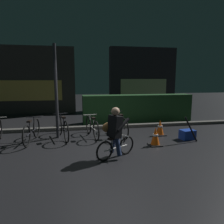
{
  "coord_description": "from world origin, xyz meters",
  "views": [
    {
      "loc": [
        -0.91,
        -5.5,
        1.91
      ],
      "look_at": [
        0.2,
        0.6,
        0.9
      ],
      "focal_mm": 32.91,
      "sensor_mm": 36.0,
      "label": 1
    }
  ],
  "objects_px": {
    "parked_bike_left_mid": "(32,131)",
    "traffic_cone_far": "(160,128)",
    "traffic_cone_near": "(155,137)",
    "blue_crate": "(187,135)",
    "parked_bike_right_mid": "(119,125)",
    "cyclist": "(115,133)",
    "closed_umbrella": "(191,129)",
    "street_post": "(56,92)",
    "parked_bike_center_right": "(92,127)",
    "parked_bike_center_left": "(63,128)"
  },
  "relations": [
    {
      "from": "traffic_cone_near",
      "to": "closed_umbrella",
      "type": "height_order",
      "value": "closed_umbrella"
    },
    {
      "from": "parked_bike_right_mid",
      "to": "traffic_cone_far",
      "type": "bearing_deg",
      "value": -107.33
    },
    {
      "from": "parked_bike_center_right",
      "to": "traffic_cone_near",
      "type": "relative_size",
      "value": 2.86
    },
    {
      "from": "street_post",
      "to": "blue_crate",
      "type": "xyz_separation_m",
      "value": [
        4.08,
        -0.9,
        -1.34
      ]
    },
    {
      "from": "traffic_cone_near",
      "to": "cyclist",
      "type": "height_order",
      "value": "cyclist"
    },
    {
      "from": "parked_bike_center_right",
      "to": "cyclist",
      "type": "distance_m",
      "value": 1.97
    },
    {
      "from": "parked_bike_center_left",
      "to": "parked_bike_left_mid",
      "type": "bearing_deg",
      "value": 89.33
    },
    {
      "from": "parked_bike_center_right",
      "to": "traffic_cone_far",
      "type": "xyz_separation_m",
      "value": [
        2.3,
        -0.2,
        -0.07
      ]
    },
    {
      "from": "blue_crate",
      "to": "closed_umbrella",
      "type": "distance_m",
      "value": 0.35
    },
    {
      "from": "parked_bike_left_mid",
      "to": "closed_umbrella",
      "type": "bearing_deg",
      "value": -93.52
    },
    {
      "from": "blue_crate",
      "to": "cyclist",
      "type": "height_order",
      "value": "cyclist"
    },
    {
      "from": "parked_bike_center_right",
      "to": "cyclist",
      "type": "xyz_separation_m",
      "value": [
        0.38,
        -1.9,
        0.3
      ]
    },
    {
      "from": "parked_bike_right_mid",
      "to": "closed_umbrella",
      "type": "bearing_deg",
      "value": -126.26
    },
    {
      "from": "traffic_cone_near",
      "to": "blue_crate",
      "type": "distance_m",
      "value": 1.32
    },
    {
      "from": "traffic_cone_near",
      "to": "parked_bike_left_mid",
      "type": "bearing_deg",
      "value": 164.73
    },
    {
      "from": "parked_bike_left_mid",
      "to": "street_post",
      "type": "bearing_deg",
      "value": -59.9
    },
    {
      "from": "parked_bike_right_mid",
      "to": "traffic_cone_far",
      "type": "height_order",
      "value": "parked_bike_right_mid"
    },
    {
      "from": "parked_bike_center_right",
      "to": "closed_umbrella",
      "type": "relative_size",
      "value": 1.8
    },
    {
      "from": "traffic_cone_far",
      "to": "blue_crate",
      "type": "bearing_deg",
      "value": -42.34
    },
    {
      "from": "parked_bike_right_mid",
      "to": "traffic_cone_near",
      "type": "distance_m",
      "value": 1.49
    },
    {
      "from": "traffic_cone_near",
      "to": "traffic_cone_far",
      "type": "bearing_deg",
      "value": 60.13
    },
    {
      "from": "street_post",
      "to": "parked_bike_left_mid",
      "type": "distance_m",
      "value": 1.41
    },
    {
      "from": "traffic_cone_near",
      "to": "traffic_cone_far",
      "type": "distance_m",
      "value": 1.16
    },
    {
      "from": "parked_bike_center_right",
      "to": "cyclist",
      "type": "bearing_deg",
      "value": -179.45
    },
    {
      "from": "parked_bike_right_mid",
      "to": "cyclist",
      "type": "xyz_separation_m",
      "value": [
        -0.53,
        -1.94,
        0.27
      ]
    },
    {
      "from": "street_post",
      "to": "parked_bike_left_mid",
      "type": "height_order",
      "value": "street_post"
    },
    {
      "from": "parked_bike_center_right",
      "to": "parked_bike_right_mid",
      "type": "distance_m",
      "value": 0.91
    },
    {
      "from": "street_post",
      "to": "parked_bike_center_right",
      "type": "bearing_deg",
      "value": -4.9
    },
    {
      "from": "blue_crate",
      "to": "traffic_cone_near",
      "type": "bearing_deg",
      "value": -162.23
    },
    {
      "from": "blue_crate",
      "to": "street_post",
      "type": "bearing_deg",
      "value": 167.56
    },
    {
      "from": "cyclist",
      "to": "traffic_cone_far",
      "type": "bearing_deg",
      "value": 12.4
    },
    {
      "from": "parked_bike_center_right",
      "to": "parked_bike_right_mid",
      "type": "bearing_deg",
      "value": -98.4
    },
    {
      "from": "parked_bike_center_left",
      "to": "parked_bike_right_mid",
      "type": "bearing_deg",
      "value": -103.13
    },
    {
      "from": "parked_bike_center_right",
      "to": "street_post",
      "type": "bearing_deg",
      "value": 74.32
    },
    {
      "from": "traffic_cone_far",
      "to": "blue_crate",
      "type": "xyz_separation_m",
      "value": [
        0.67,
        -0.61,
        -0.11
      ]
    },
    {
      "from": "parked_bike_right_mid",
      "to": "cyclist",
      "type": "height_order",
      "value": "cyclist"
    },
    {
      "from": "parked_bike_right_mid",
      "to": "cyclist",
      "type": "bearing_deg",
      "value": 157.0
    },
    {
      "from": "closed_umbrella",
      "to": "blue_crate",
      "type": "bearing_deg",
      "value": -89.78
    },
    {
      "from": "cyclist",
      "to": "closed_umbrella",
      "type": "height_order",
      "value": "cyclist"
    },
    {
      "from": "parked_bike_left_mid",
      "to": "traffic_cone_far",
      "type": "relative_size",
      "value": 2.96
    },
    {
      "from": "parked_bike_right_mid",
      "to": "parked_bike_left_mid",
      "type": "bearing_deg",
      "value": 87.76
    },
    {
      "from": "blue_crate",
      "to": "cyclist",
      "type": "xyz_separation_m",
      "value": [
        -2.59,
        -1.1,
        0.48
      ]
    },
    {
      "from": "parked_bike_center_right",
      "to": "traffic_cone_far",
      "type": "relative_size",
      "value": 2.85
    },
    {
      "from": "parked_bike_left_mid",
      "to": "traffic_cone_far",
      "type": "xyz_separation_m",
      "value": [
        4.15,
        0.04,
        -0.08
      ]
    },
    {
      "from": "parked_bike_center_right",
      "to": "cyclist",
      "type": "height_order",
      "value": "cyclist"
    },
    {
      "from": "street_post",
      "to": "cyclist",
      "type": "relative_size",
      "value": 2.39
    },
    {
      "from": "street_post",
      "to": "cyclist",
      "type": "distance_m",
      "value": 2.64
    },
    {
      "from": "traffic_cone_far",
      "to": "parked_bike_left_mid",
      "type": "bearing_deg",
      "value": -179.52
    },
    {
      "from": "traffic_cone_far",
      "to": "blue_crate",
      "type": "height_order",
      "value": "traffic_cone_far"
    },
    {
      "from": "parked_bike_center_left",
      "to": "parked_bike_right_mid",
      "type": "height_order",
      "value": "parked_bike_right_mid"
    }
  ]
}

